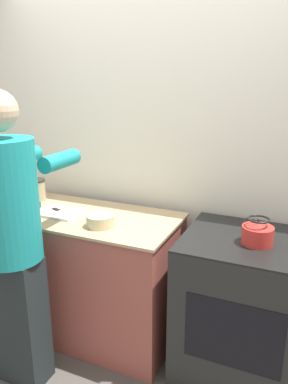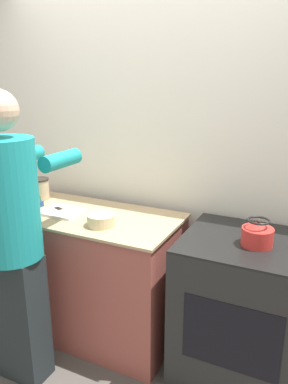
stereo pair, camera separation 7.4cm
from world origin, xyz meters
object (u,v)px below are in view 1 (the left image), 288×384
(cutting_board, at_px, (60,213))
(canister_jar, at_px, (35,190))
(kettle, at_px, (258,233))
(knife, at_px, (61,211))
(bowl_prep, at_px, (100,221))
(person, at_px, (12,236))
(oven, at_px, (243,308))

(cutting_board, distance_m, canister_jar, 0.40)
(kettle, relative_size, canister_jar, 1.07)
(knife, bearing_deg, cutting_board, -174.55)
(knife, bearing_deg, bowl_prep, 7.19)
(person, distance_m, kettle, 1.39)
(person, relative_size, cutting_board, 6.17)
(canister_jar, bearing_deg, person, -60.17)
(knife, bearing_deg, canister_jar, 172.88)
(knife, bearing_deg, oven, 23.38)
(person, relative_size, bowl_prep, 10.02)
(person, xyz_separation_m, cutting_board, (-0.04, 0.51, -0.03))
(cutting_board, height_order, kettle, kettle)
(knife, height_order, canister_jar, canister_jar)
(oven, relative_size, kettle, 5.27)
(oven, xyz_separation_m, knife, (-1.26, -0.08, 0.48))
(person, xyz_separation_m, bowl_prep, (0.33, 0.42, -0.01))
(cutting_board, bearing_deg, knife, -14.41)
(oven, distance_m, person, 1.45)
(cutting_board, xyz_separation_m, canister_jar, (-0.35, 0.18, 0.07))
(canister_jar, bearing_deg, knife, -26.98)
(oven, distance_m, knife, 1.35)
(person, distance_m, cutting_board, 0.51)
(oven, bearing_deg, knife, -176.48)
(oven, bearing_deg, kettle, -41.96)
(person, height_order, cutting_board, person)
(oven, xyz_separation_m, canister_jar, (-1.62, 0.11, 0.54))
(knife, relative_size, kettle, 1.09)
(cutting_board, relative_size, kettle, 1.63)
(person, relative_size, canister_jar, 10.78)
(kettle, xyz_separation_m, canister_jar, (-1.67, 0.15, 0.01))
(cutting_board, distance_m, kettle, 1.32)
(bowl_prep, bearing_deg, person, -128.19)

